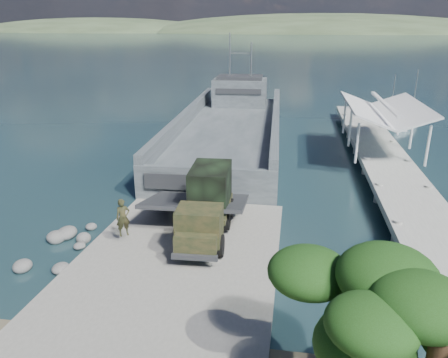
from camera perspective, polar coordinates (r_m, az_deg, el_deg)
ground at (r=22.89m, az=-5.92°, el=-10.86°), size 1400.00×1400.00×0.00m
boat_ramp at (r=21.93m, az=-6.62°, el=-11.60°), size 10.00×18.00×0.50m
shoreline_rocks at (r=25.46m, az=-19.40°, el=-8.61°), size 3.20×5.60×0.90m
distant_headlands at (r=580.80m, az=14.23°, el=18.03°), size 1000.00×240.00×48.00m
pier at (r=39.78m, az=19.87°, el=3.98°), size 6.40×44.00×6.10m
landing_craft at (r=44.75m, az=0.83°, el=5.94°), size 11.00×38.66×11.39m
military_truck at (r=24.09m, az=-2.22°, el=-3.26°), size 2.69×7.48×3.42m
soldier at (r=23.88m, az=-12.98°, el=-5.78°), size 0.90×0.84×2.05m
sailboat_near at (r=55.43m, az=20.84°, el=6.72°), size 3.17×5.33×6.25m
sailboat_far at (r=58.75m, az=23.24°, el=7.11°), size 3.12×5.65×6.61m
overhang_tree at (r=11.86m, az=23.85°, el=-17.77°), size 6.47×5.96×5.88m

